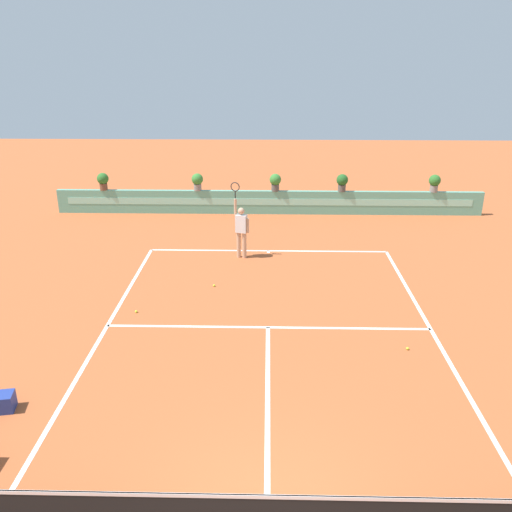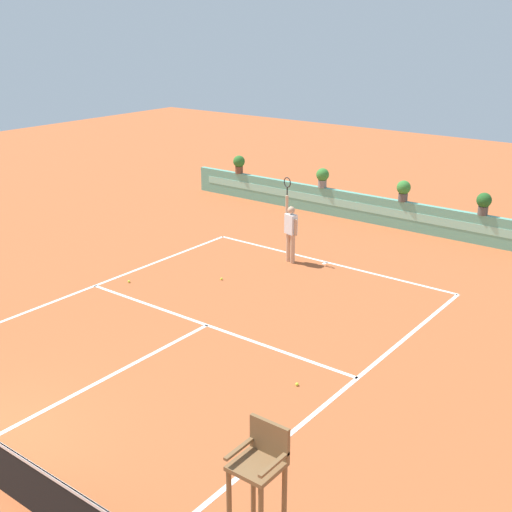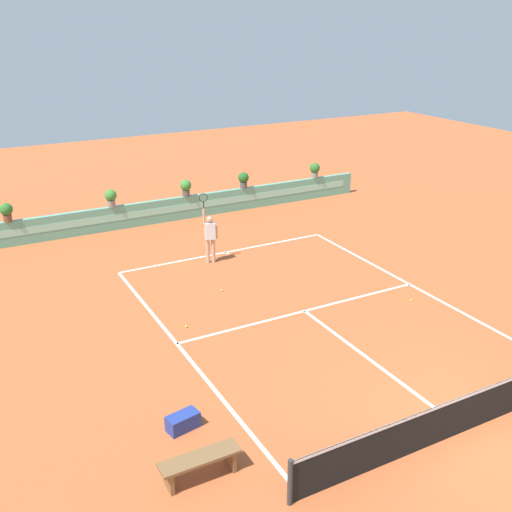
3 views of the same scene
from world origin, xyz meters
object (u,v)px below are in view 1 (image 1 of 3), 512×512
at_px(potted_plant_left, 197,181).
at_px(tennis_ball_near_baseline, 408,348).
at_px(tennis_player, 241,228).
at_px(tennis_ball_mid_court, 214,286).
at_px(potted_plant_centre, 275,181).
at_px(tennis_ball_by_sideline, 136,312).
at_px(potted_plant_far_left, 103,180).
at_px(potted_plant_right, 342,182).
at_px(potted_plant_far_right, 435,182).

bearing_deg(potted_plant_left, tennis_ball_near_baseline, -60.22).
height_order(tennis_player, tennis_ball_mid_court, tennis_player).
height_order(tennis_ball_near_baseline, tennis_ball_mid_court, same).
bearing_deg(potted_plant_centre, potted_plant_left, 180.00).
xyz_separation_m(tennis_ball_by_sideline, potted_plant_far_left, (-3.45, 9.26, 1.38)).
height_order(potted_plant_right, potted_plant_centre, same).
bearing_deg(potted_plant_centre, tennis_ball_by_sideline, -112.37).
distance_m(tennis_ball_near_baseline, potted_plant_far_left, 15.11).
xyz_separation_m(potted_plant_left, potted_plant_far_right, (9.90, 0.00, 0.00)).
relative_size(tennis_ball_near_baseline, potted_plant_centre, 0.09).
bearing_deg(potted_plant_centre, tennis_ball_near_baseline, -74.66).
xyz_separation_m(tennis_ball_by_sideline, potted_plant_right, (6.60, 9.26, 1.38)).
distance_m(tennis_player, potted_plant_centre, 5.28).
xyz_separation_m(tennis_ball_near_baseline, tennis_ball_by_sideline, (-6.83, 1.73, 0.00)).
distance_m(potted_plant_far_left, potted_plant_far_right, 13.89).
bearing_deg(tennis_ball_mid_court, potted_plant_right, 58.18).
bearing_deg(potted_plant_right, potted_plant_far_right, 0.00).
bearing_deg(potted_plant_right, potted_plant_left, 180.00).
height_order(potted_plant_right, potted_plant_far_right, same).
bearing_deg(tennis_player, tennis_ball_by_sideline, -122.51).
distance_m(tennis_player, tennis_ball_by_sideline, 5.00).
bearing_deg(tennis_ball_by_sideline, potted_plant_centre, 67.63).
relative_size(tennis_ball_by_sideline, potted_plant_centre, 0.09).
relative_size(tennis_ball_by_sideline, potted_plant_right, 0.09).
distance_m(tennis_ball_by_sideline, potted_plant_right, 11.45).
bearing_deg(potted_plant_left, tennis_player, -67.84).
height_order(tennis_ball_mid_court, potted_plant_centre, potted_plant_centre).
bearing_deg(tennis_ball_near_baseline, potted_plant_centre, 105.34).
bearing_deg(potted_plant_far_right, tennis_player, -146.67).
bearing_deg(potted_plant_far_left, tennis_ball_by_sideline, -69.53).
xyz_separation_m(potted_plant_right, potted_plant_far_left, (-10.06, 0.00, 0.00)).
xyz_separation_m(tennis_ball_mid_court, tennis_ball_by_sideline, (-1.93, -1.72, 0.00)).
height_order(tennis_ball_near_baseline, tennis_ball_by_sideline, same).
height_order(tennis_player, potted_plant_far_right, tennis_player).
bearing_deg(potted_plant_left, tennis_ball_by_sideline, -93.33).
xyz_separation_m(tennis_ball_by_sideline, potted_plant_left, (0.54, 9.26, 1.38)).
bearing_deg(tennis_ball_mid_court, potted_plant_left, 100.45).
bearing_deg(tennis_player, potted_plant_centre, 77.03).
height_order(potted_plant_right, potted_plant_far_left, same).
height_order(potted_plant_centre, potted_plant_far_right, same).
bearing_deg(potted_plant_far_left, potted_plant_right, 0.00).
bearing_deg(potted_plant_far_left, tennis_player, -40.16).
relative_size(tennis_ball_near_baseline, tennis_ball_mid_court, 1.00).
distance_m(potted_plant_left, potted_plant_far_left, 3.99).
bearing_deg(tennis_ball_by_sideline, potted_plant_right, 54.51).
relative_size(potted_plant_far_left, potted_plant_far_right, 1.00).
xyz_separation_m(tennis_ball_near_baseline, potted_plant_far_right, (3.61, 10.99, 1.38)).
bearing_deg(potted_plant_far_right, tennis_ball_by_sideline, -138.42).
height_order(tennis_ball_mid_court, potted_plant_far_left, potted_plant_far_left).
relative_size(tennis_ball_mid_court, potted_plant_centre, 0.09).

